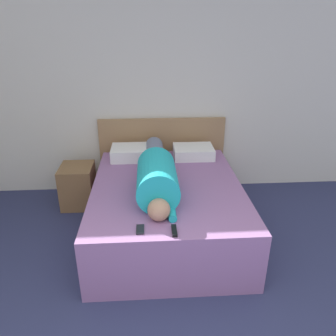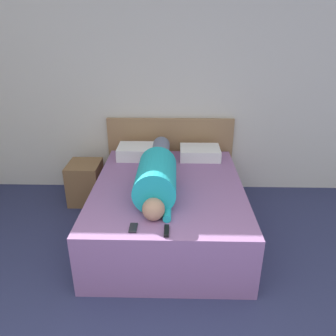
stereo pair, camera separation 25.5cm
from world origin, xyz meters
name	(u,v)px [view 1 (the left image)]	position (x,y,z in m)	size (l,w,h in m)	color
wall_back	(146,94)	(0.00, 3.64, 1.30)	(6.01, 0.06, 2.60)	silver
bed	(167,209)	(0.20, 2.50, 0.30)	(1.54, 1.93, 0.59)	#936699
headboard	(162,155)	(0.20, 3.57, 0.50)	(1.66, 0.04, 1.00)	#A37A51
nightstand	(78,186)	(-0.88, 3.19, 0.26)	(0.40, 0.44, 0.52)	brown
person_lying	(157,174)	(0.09, 2.41, 0.76)	(0.38, 1.67, 0.38)	tan
pillow_near_headboard	(132,153)	(-0.19, 3.24, 0.67)	(0.51, 0.37, 0.15)	white
pillow_second	(193,152)	(0.57, 3.24, 0.66)	(0.49, 0.37, 0.13)	white
tv_remote	(174,231)	(0.20, 1.65, 0.60)	(0.04, 0.15, 0.02)	black
cell_phone	(140,229)	(-0.07, 1.69, 0.60)	(0.06, 0.13, 0.01)	black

